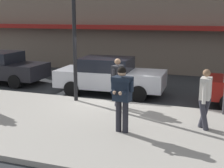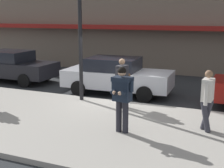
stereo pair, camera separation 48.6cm
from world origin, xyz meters
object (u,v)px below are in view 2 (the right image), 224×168
Objects in this scene: parked_sedan_near at (12,66)px; street_lamp_post at (80,19)px; pedestrian_in_light_coat at (207,97)px; man_texting_on_phone at (122,93)px; parked_sedan_mid at (117,76)px; pedestrian_with_bag at (122,80)px.

street_lamp_post is (5.14, -2.20, 2.35)m from parked_sedan_near.
pedestrian_in_light_coat reaches higher than parked_sedan_near.
street_lamp_post is (-2.61, 2.53, 1.89)m from man_texting_on_phone.
parked_sedan_near is 9.09m from man_texting_on_phone.
pedestrian_in_light_coat is 0.35× the size of street_lamp_post.
man_texting_on_phone is 2.32m from pedestrian_in_light_coat.
parked_sedan_mid is at bearing 113.79° from man_texting_on_phone.
street_lamp_post is (-0.67, -1.87, 2.35)m from parked_sedan_mid.
man_texting_on_phone is (1.94, -4.39, 0.46)m from parked_sedan_mid.
man_texting_on_phone is at bearing -44.10° from street_lamp_post.
parked_sedan_mid is (5.81, -0.34, 0.00)m from parked_sedan_near.
pedestrian_with_bag is 2.70m from street_lamp_post.
parked_sedan_mid is 2.43m from pedestrian_with_bag.
man_texting_on_phone reaches higher than parked_sedan_near.
parked_sedan_mid is 5.27m from pedestrian_in_light_coat.
pedestrian_in_light_coat is at bearing 25.71° from man_texting_on_phone.
man_texting_on_phone is at bearing -68.99° from pedestrian_with_bag.
pedestrian_in_light_coat is (2.08, 1.00, -0.14)m from man_texting_on_phone.
man_texting_on_phone is at bearing -154.29° from pedestrian_in_light_coat.
pedestrian_in_light_coat is 1.00× the size of pedestrian_with_bag.
pedestrian_with_bag is at bearing -63.43° from parked_sedan_mid.
parked_sedan_near is 6.07m from street_lamp_post.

